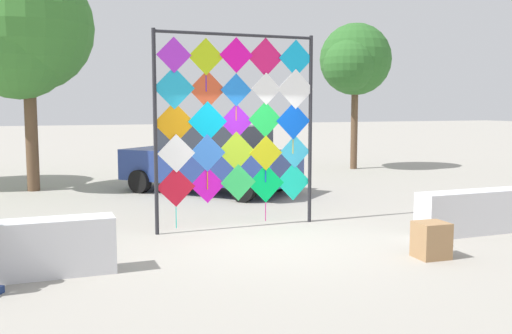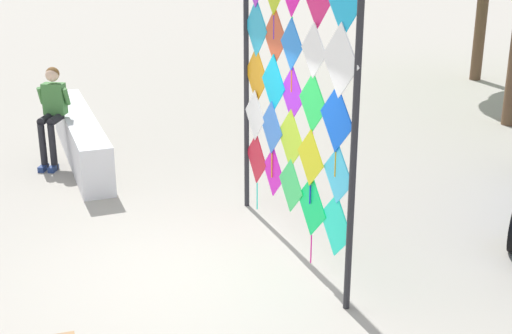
{
  "view_description": "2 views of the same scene",
  "coord_description": "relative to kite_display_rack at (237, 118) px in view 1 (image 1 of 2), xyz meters",
  "views": [
    {
      "loc": [
        -3.52,
        -8.61,
        2.3
      ],
      "look_at": [
        0.02,
        0.69,
        1.22
      ],
      "focal_mm": 40.0,
      "sensor_mm": 36.0,
      "label": 1
    },
    {
      "loc": [
        7.22,
        -1.85,
        3.94
      ],
      "look_at": [
        0.23,
        0.79,
        1.28
      ],
      "focal_mm": 49.4,
      "sensor_mm": 36.0,
      "label": 2
    }
  ],
  "objects": [
    {
      "name": "parked_car",
      "position": [
        0.8,
        4.44,
        -1.15
      ],
      "size": [
        4.51,
        4.72,
        1.78
      ],
      "color": "navy",
      "rests_on": "ground"
    },
    {
      "name": "cardboard_box_large",
      "position": [
        2.05,
        -3.05,
        -1.78
      ],
      "size": [
        0.49,
        0.45,
        0.55
      ],
      "primitive_type": "cube",
      "rotation": [
        0.0,
        0.0,
        -0.05
      ],
      "color": "#9E754C",
      "rests_on": "ground"
    },
    {
      "name": "ground",
      "position": [
        0.11,
        -1.37,
        -2.05
      ],
      "size": [
        120.0,
        120.0,
        0.0
      ],
      "primitive_type": "plane",
      "color": "#9E998E"
    },
    {
      "name": "tree_broadleaf",
      "position": [
        7.07,
        7.85,
        1.79
      ],
      "size": [
        2.68,
        2.65,
        5.19
      ],
      "color": "brown",
      "rests_on": "ground"
    },
    {
      "name": "plaza_ledge_right",
      "position": [
        4.69,
        -1.96,
        -1.67
      ],
      "size": [
        3.97,
        0.49,
        0.78
      ],
      "primitive_type": "cube",
      "color": "silver",
      "rests_on": "ground"
    },
    {
      "name": "kite_display_rack",
      "position": [
        0.0,
        0.0,
        0.0
      ],
      "size": [
        3.12,
        0.1,
        3.62
      ],
      "color": "#232328",
      "rests_on": "ground"
    },
    {
      "name": "tree_far_right",
      "position": [
        -3.71,
        6.32,
        2.11
      ],
      "size": [
        3.45,
        3.45,
        6.08
      ],
      "color": "brown",
      "rests_on": "ground"
    }
  ]
}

